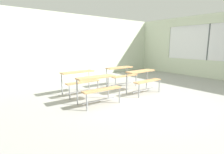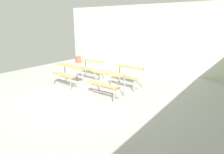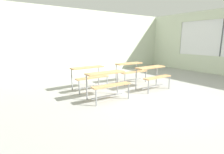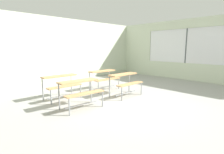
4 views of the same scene
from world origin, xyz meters
name	(u,v)px [view 1 (image 1 of 4)]	position (x,y,z in m)	size (l,w,h in m)	color
ground	(144,100)	(0.00, 0.00, -0.03)	(10.00, 9.00, 0.05)	#9E9E99
wall_back	(74,46)	(0.00, 4.50, 1.50)	(10.00, 0.12, 3.00)	beige
wall_right	(223,48)	(5.00, -0.13, 1.45)	(0.12, 9.00, 3.00)	beige
desk_bench_r0c0	(98,83)	(-1.27, 0.54, 0.56)	(1.13, 0.64, 0.74)	tan
desk_bench_r0c1	(143,76)	(0.50, 0.52, 0.56)	(1.11, 0.60, 0.74)	tan
desk_bench_r1c0	(80,77)	(-1.22, 1.67, 0.56)	(1.10, 0.60, 0.74)	tan
desk_bench_r1c1	(121,72)	(0.54, 1.66, 0.56)	(1.12, 0.63, 0.74)	tan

